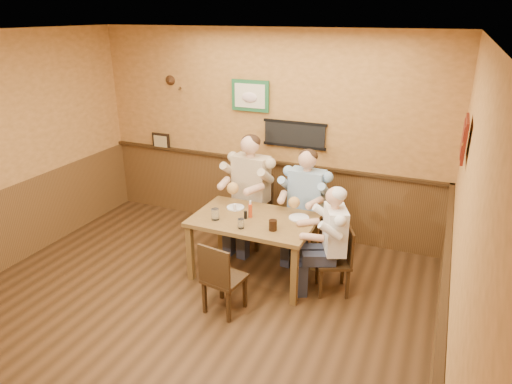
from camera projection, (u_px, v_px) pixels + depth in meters
room at (183, 164)px, 4.15m from camera, size 5.02×5.03×2.81m
dining_table at (254, 225)px, 5.31m from camera, size 1.40×0.90×0.75m
chair_back_left at (251, 211)px, 6.14m from camera, size 0.48×0.48×0.96m
chair_back_right at (306, 223)px, 5.86m from camera, size 0.44×0.44×0.90m
chair_right_end at (333, 260)px, 5.08m from camera, size 0.48×0.48×0.80m
chair_near_side at (224, 276)px, 4.74m from camera, size 0.43×0.43×0.82m
diner_tan_shirt at (251, 196)px, 6.06m from camera, size 0.69×0.69×1.37m
diner_blue_polo at (306, 209)px, 5.79m from camera, size 0.62×0.62×1.28m
diner_white_elder at (334, 247)px, 5.02m from camera, size 0.69×0.69×1.14m
water_glass_left at (215, 214)px, 5.21m from camera, size 0.10×0.10×0.13m
water_glass_mid at (241, 223)px, 5.01m from camera, size 0.09×0.09×0.11m
cola_tumbler at (273, 225)px, 4.96m from camera, size 0.11×0.11×0.12m
hot_sauce_bottle at (250, 210)px, 5.27m from camera, size 0.06×0.06×0.19m
salt_shaker at (235, 208)px, 5.44m from camera, size 0.05×0.05×0.09m
pepper_shaker at (245, 215)px, 5.25m from camera, size 0.05×0.05×0.09m
plate_far_left at (235, 207)px, 5.55m from camera, size 0.22×0.22×0.01m
plate_far_right at (299, 218)px, 5.27m from camera, size 0.25×0.25×0.02m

